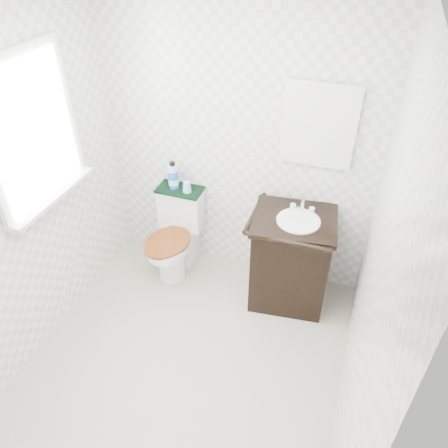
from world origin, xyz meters
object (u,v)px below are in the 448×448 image
Objects in this scene: toilet at (177,237)px; cup at (187,187)px; vanity at (290,258)px; trash_bin at (275,281)px; mouthwash_bottle at (173,176)px.

toilet is 0.49m from cup.
vanity reaches higher than toilet.
mouthwash_bottle is at bearing 168.80° from trash_bin.
cup is (-0.95, 0.17, 0.37)m from vanity.
vanity is 1.18m from mouthwash_bottle.
vanity is at bearing -10.07° from cup.
vanity is at bearing 0.09° from trash_bin.
trash_bin is 1.23m from mouthwash_bottle.
cup is (0.13, -0.02, -0.06)m from mouthwash_bottle.
trash_bin is 1.09m from cup.
toilet is at bearing 175.79° from trash_bin.
vanity is at bearing -10.13° from mouthwash_bottle.
vanity is 3.80× the size of mouthwash_bottle.
toilet is 0.94m from trash_bin.
vanity is 3.42× the size of trash_bin.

